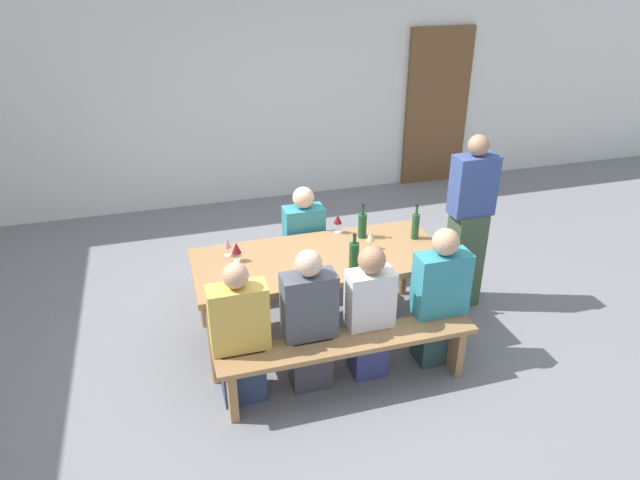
{
  "coord_description": "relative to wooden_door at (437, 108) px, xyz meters",
  "views": [
    {
      "loc": [
        -1.16,
        -3.93,
        2.98
      ],
      "look_at": [
        0.0,
        0.0,
        0.9
      ],
      "focal_mm": 32.27,
      "sensor_mm": 36.0,
      "label": 1
    }
  ],
  "objects": [
    {
      "name": "tasting_table",
      "position": [
        -2.57,
        -3.08,
        -0.37
      ],
      "size": [
        2.05,
        0.88,
        0.75
      ],
      "color": "#9E7247",
      "rests_on": "ground"
    },
    {
      "name": "wine_glass_2",
      "position": [
        -2.13,
        -3.07,
        -0.18
      ],
      "size": [
        0.07,
        0.07,
        0.17
      ],
      "color": "silver",
      "rests_on": "tasting_table"
    },
    {
      "name": "standing_host",
      "position": [
        -1.16,
        -2.97,
        -0.27
      ],
      "size": [
        0.37,
        0.24,
        1.62
      ],
      "rotation": [
        0.0,
        0.0,
        3.14
      ],
      "color": "#3E5239",
      "rests_on": "ground"
    },
    {
      "name": "seated_guest_near_0",
      "position": [
        -3.33,
        -3.68,
        -0.53
      ],
      "size": [
        0.41,
        0.24,
        1.12
      ],
      "rotation": [
        0.0,
        0.0,
        1.57
      ],
      "color": "navy",
      "rests_on": "ground"
    },
    {
      "name": "bench_near",
      "position": [
        -2.57,
        -3.83,
        -0.7
      ],
      "size": [
        1.95,
        0.3,
        0.45
      ],
      "color": "#9E7247",
      "rests_on": "ground"
    },
    {
      "name": "seated_guest_near_2",
      "position": [
        -2.36,
        -3.68,
        -0.52
      ],
      "size": [
        0.35,
        0.24,
        1.1
      ],
      "rotation": [
        0.0,
        0.0,
        1.57
      ],
      "color": "navy",
      "rests_on": "ground"
    },
    {
      "name": "seated_guest_near_3",
      "position": [
        -1.78,
        -3.68,
        -0.5
      ],
      "size": [
        0.42,
        0.24,
        1.16
      ],
      "rotation": [
        0.0,
        0.0,
        1.57
      ],
      "color": "#294040",
      "rests_on": "ground"
    },
    {
      "name": "seated_guest_near_1",
      "position": [
        -2.83,
        -3.68,
        -0.51
      ],
      "size": [
        0.39,
        0.24,
        1.14
      ],
      "rotation": [
        0.0,
        0.0,
        1.57
      ],
      "color": "#3F3A42",
      "rests_on": "ground"
    },
    {
      "name": "wine_glass_3",
      "position": [
        -2.3,
        -2.71,
        -0.17
      ],
      "size": [
        0.07,
        0.07,
        0.17
      ],
      "color": "silver",
      "rests_on": "tasting_table"
    },
    {
      "name": "wine_glass_0",
      "position": [
        -3.23,
        -2.97,
        -0.19
      ],
      "size": [
        0.08,
        0.08,
        0.16
      ],
      "color": "silver",
      "rests_on": "tasting_table"
    },
    {
      "name": "wine_bottle_2",
      "position": [
        -2.39,
        -3.39,
        -0.17
      ],
      "size": [
        0.08,
        0.08,
        0.32
      ],
      "color": "#194723",
      "rests_on": "tasting_table"
    },
    {
      "name": "bench_far",
      "position": [
        -2.57,
        -2.34,
        -0.7
      ],
      "size": [
        1.95,
        0.3,
        0.45
      ],
      "color": "#9E7247",
      "rests_on": "ground"
    },
    {
      "name": "back_wall",
      "position": [
        -2.57,
        0.14,
        0.55
      ],
      "size": [
        14.0,
        0.2,
        3.2
      ],
      "primitive_type": "cube",
      "color": "silver",
      "rests_on": "ground"
    },
    {
      "name": "wine_bottle_0",
      "position": [
        -2.12,
        -2.85,
        -0.19
      ],
      "size": [
        0.07,
        0.07,
        0.31
      ],
      "color": "#194723",
      "rests_on": "tasting_table"
    },
    {
      "name": "seated_guest_far_0",
      "position": [
        -2.55,
        -2.49,
        -0.52
      ],
      "size": [
        0.36,
        0.24,
        1.12
      ],
      "rotation": [
        0.0,
        0.0,
        -1.57
      ],
      "color": "#532D72",
      "rests_on": "ground"
    },
    {
      "name": "wine_bottle_1",
      "position": [
        -1.69,
        -3.0,
        -0.18
      ],
      "size": [
        0.06,
        0.06,
        0.32
      ],
      "color": "#234C2D",
      "rests_on": "tasting_table"
    },
    {
      "name": "wine_glass_1",
      "position": [
        -3.28,
        -2.86,
        -0.19
      ],
      "size": [
        0.07,
        0.07,
        0.15
      ],
      "color": "silver",
      "rests_on": "tasting_table"
    },
    {
      "name": "ground_plane",
      "position": [
        -2.57,
        -3.08,
        -1.05
      ],
      "size": [
        24.0,
        24.0,
        0.0
      ],
      "primitive_type": "plane",
      "color": "slate"
    },
    {
      "name": "wine_glass_4",
      "position": [
        -1.75,
        -3.45,
        -0.2
      ],
      "size": [
        0.07,
        0.07,
        0.15
      ],
      "color": "silver",
      "rests_on": "tasting_table"
    },
    {
      "name": "wooden_door",
      "position": [
        0.0,
        0.0,
        0.0
      ],
      "size": [
        0.9,
        0.06,
        2.1
      ],
      "primitive_type": "cube",
      "color": "brown",
      "rests_on": "ground"
    }
  ]
}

